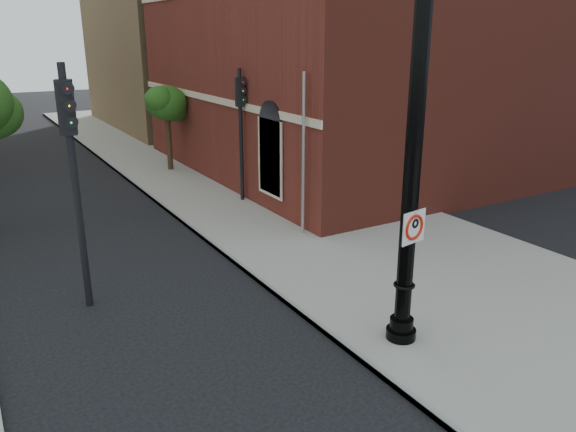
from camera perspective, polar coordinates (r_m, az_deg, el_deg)
ground at (r=10.05m, az=-1.63°, el=-18.28°), size 120.00×120.00×0.00m
sidewalk_right at (r=20.61m, az=-0.55°, el=1.42°), size 8.00×60.00×0.12m
curb_edge at (r=19.04m, az=-10.89°, el=-0.30°), size 0.10×60.00×0.14m
brick_wall_building at (r=29.00m, az=13.38°, el=18.17°), size 22.30×16.30×12.50m
bg_building_tan_b at (r=42.11m, az=-2.55°, el=19.43°), size 22.00×14.00×14.00m
lamppost at (r=10.58m, az=12.40°, el=2.94°), size 0.60×0.60×7.08m
no_parking_sign at (r=10.65m, az=12.67°, el=-1.08°), size 0.63×0.15×0.63m
traffic_signal_left at (r=12.71m, az=-21.14°, el=6.38°), size 0.41×0.47×5.41m
traffic_signal_right at (r=20.15m, az=-4.84°, el=10.28°), size 0.36×0.42×4.83m
utility_pole at (r=16.67m, az=1.58°, el=5.97°), size 0.10×0.10×4.94m
street_tree_c at (r=25.59m, az=-12.21°, el=11.03°), size 2.13×1.92×3.83m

